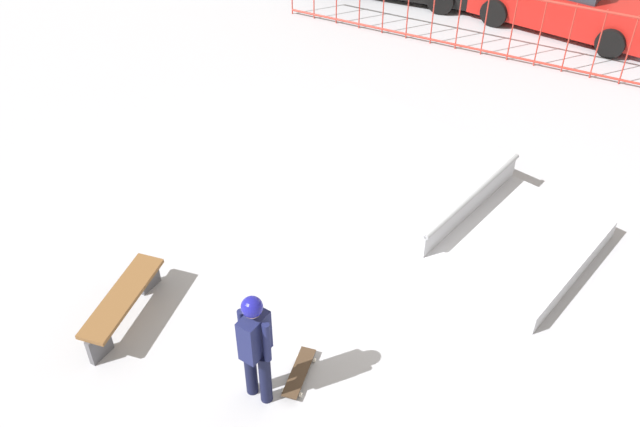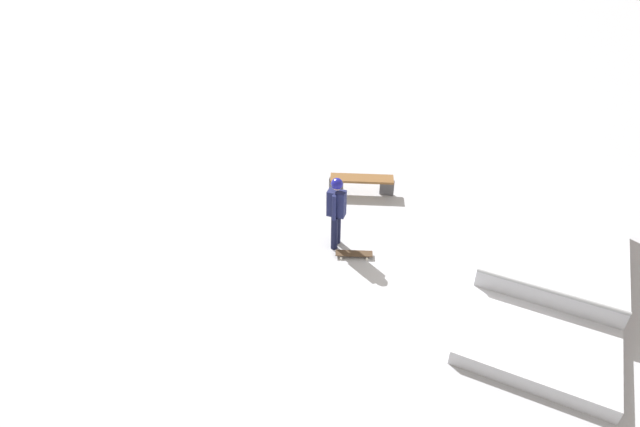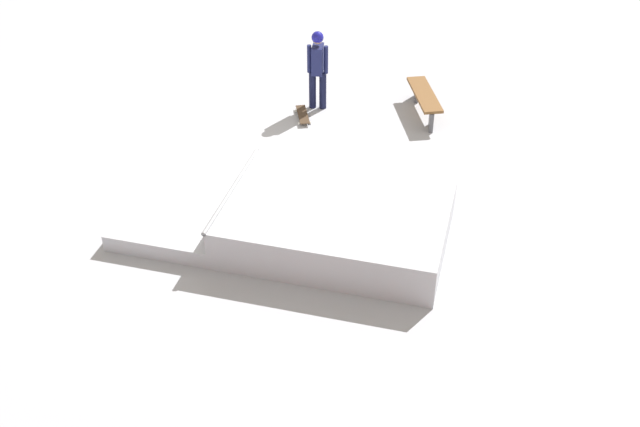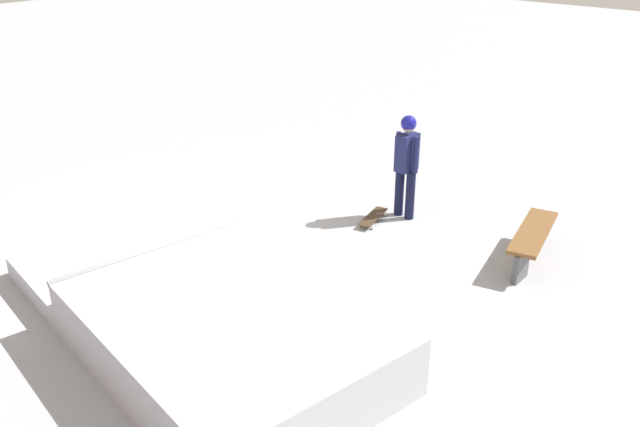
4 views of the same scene
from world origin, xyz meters
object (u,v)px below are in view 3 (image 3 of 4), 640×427
at_px(skater, 318,64).
at_px(skate_ramp, 309,219).
at_px(park_bench, 424,99).
at_px(skateboard, 303,115).

bearing_deg(skater, skate_ramp, 5.99).
bearing_deg(park_bench, skater, -2.14).
xyz_separation_m(skater, skateboard, (0.27, 0.49, -0.93)).
height_order(skater, skateboard, skater).
bearing_deg(skate_ramp, skater, -76.91).
relative_size(skate_ramp, skateboard, 6.99).
bearing_deg(skater, skateboard, -26.55).
relative_size(skate_ramp, park_bench, 3.50).
xyz_separation_m(skate_ramp, skateboard, (0.52, -4.00, -0.24)).
distance_m(skateboard, park_bench, 2.57).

